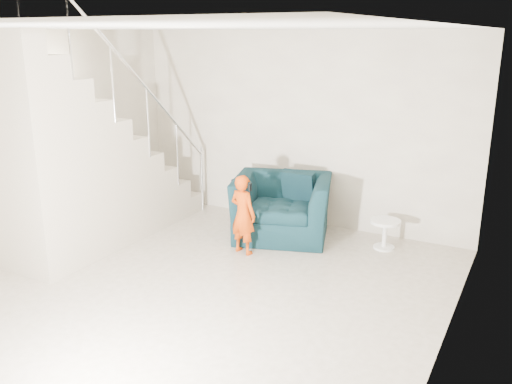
% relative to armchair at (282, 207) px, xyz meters
% --- Properties ---
extents(floor, '(5.50, 5.50, 0.00)m').
position_rel_armchair_xyz_m(floor, '(-0.08, -2.06, -0.41)').
color(floor, gray).
rests_on(floor, ground).
extents(ceiling, '(5.50, 5.50, 0.00)m').
position_rel_armchair_xyz_m(ceiling, '(-0.08, -2.06, 2.29)').
color(ceiling, silver).
rests_on(ceiling, back_wall).
extents(back_wall, '(5.00, 0.00, 5.00)m').
position_rel_armchair_xyz_m(back_wall, '(-0.08, 0.69, 0.94)').
color(back_wall, '#A29484').
rests_on(back_wall, floor).
extents(left_wall, '(0.00, 5.50, 5.50)m').
position_rel_armchair_xyz_m(left_wall, '(-2.58, -2.06, 0.94)').
color(left_wall, '#A29484').
rests_on(left_wall, floor).
extents(right_wall, '(0.00, 5.50, 5.50)m').
position_rel_armchair_xyz_m(right_wall, '(2.42, -2.06, 0.94)').
color(right_wall, '#A29484').
rests_on(right_wall, floor).
extents(armchair, '(1.54, 1.44, 0.82)m').
position_rel_armchair_xyz_m(armchair, '(0.00, 0.00, 0.00)').
color(armchair, black).
rests_on(armchair, floor).
extents(toddler, '(0.41, 0.31, 1.00)m').
position_rel_armchair_xyz_m(toddler, '(-0.17, -0.76, 0.09)').
color(toddler, '#AC3005').
rests_on(toddler, floor).
extents(side_table, '(0.38, 0.38, 0.38)m').
position_rel_armchair_xyz_m(side_table, '(1.35, 0.21, -0.15)').
color(side_table, silver).
rests_on(side_table, floor).
extents(staircase, '(1.02, 3.03, 3.62)m').
position_rel_armchair_xyz_m(staircase, '(-2.08, -1.51, 0.54)').
color(staircase, '#ADA089').
rests_on(staircase, floor).
extents(cushion, '(0.46, 0.22, 0.45)m').
position_rel_armchair_xyz_m(cushion, '(0.12, 0.25, 0.24)').
color(cushion, black).
rests_on(cushion, armchair).
extents(throw, '(0.05, 0.48, 0.53)m').
position_rel_armchair_xyz_m(throw, '(-0.59, -0.06, 0.11)').
color(throw, black).
rests_on(throw, armchair).
extents(phone, '(0.02, 0.05, 0.10)m').
position_rel_armchair_xyz_m(phone, '(-0.05, -0.79, 0.47)').
color(phone, black).
rests_on(phone, toddler).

